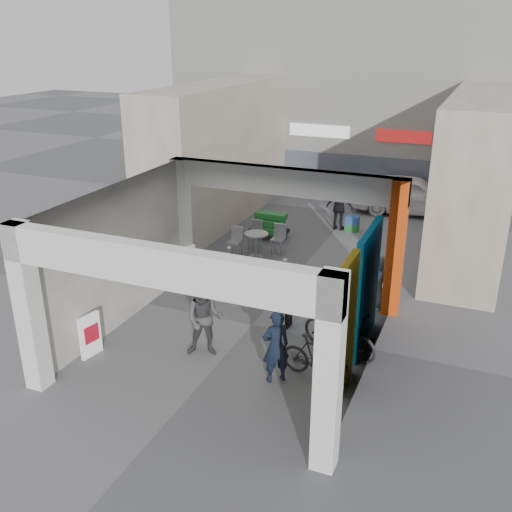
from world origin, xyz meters
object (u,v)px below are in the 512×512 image
at_px(man_crates, 340,208).
at_px(white_van, 411,194).
at_px(cafe_set, 256,243).
at_px(bicycle_rear, 317,359).
at_px(bicycle_front, 340,333).
at_px(man_with_dog, 276,347).
at_px(man_elderly, 376,281).
at_px(border_collie, 284,318).
at_px(man_back_turned, 205,319).
at_px(produce_stand, 269,229).

xyz_separation_m(man_crates, white_van, (2.05, 3.04, -0.07)).
bearing_deg(cafe_set, bicycle_rear, -57.54).
height_order(bicycle_front, white_van, white_van).
height_order(man_with_dog, man_elderly, man_with_dog).
relative_size(bicycle_front, white_van, 0.43).
bearing_deg(bicycle_rear, white_van, 10.93).
distance_m(border_collie, bicycle_rear, 2.29).
height_order(bicycle_front, bicycle_rear, bicycle_front).
bearing_deg(man_with_dog, white_van, -134.93).
bearing_deg(bicycle_rear, bicycle_front, 3.53).
distance_m(man_elderly, white_van, 8.75).
bearing_deg(border_collie, man_with_dog, -69.48).
bearing_deg(man_back_turned, white_van, 59.18).
relative_size(cafe_set, man_with_dog, 0.99).
distance_m(bicycle_front, bicycle_rear, 1.22).
xyz_separation_m(cafe_set, man_back_turned, (1.34, -6.16, 0.54)).
bearing_deg(man_elderly, cafe_set, 157.45).
bearing_deg(border_collie, white_van, 87.45).
xyz_separation_m(man_with_dog, man_crates, (-1.29, 9.83, 0.03)).
height_order(cafe_set, man_with_dog, man_with_dog).
xyz_separation_m(cafe_set, bicycle_rear, (3.92, -6.16, 0.15)).
xyz_separation_m(cafe_set, man_elderly, (4.35, -2.39, 0.40)).
distance_m(produce_stand, man_back_turned, 7.82).
distance_m(cafe_set, man_crates, 3.82).
relative_size(man_back_turned, man_crates, 1.06).
relative_size(man_with_dog, man_crates, 0.97).
relative_size(man_with_dog, white_van, 0.36).
bearing_deg(bicycle_front, produce_stand, 52.44).
distance_m(man_with_dog, white_van, 12.90).
bearing_deg(man_with_dog, man_back_turned, -53.09).
bearing_deg(bicycle_front, man_with_dog, 168.85).
bearing_deg(white_van, man_crates, 138.96).
xyz_separation_m(produce_stand, man_elderly, (4.50, -3.90, 0.40)).
distance_m(cafe_set, bicycle_front, 6.41).
bearing_deg(bicycle_front, man_back_turned, 133.10).
distance_m(man_with_dog, man_crates, 9.92).
bearing_deg(cafe_set, produce_stand, 95.67).
xyz_separation_m(produce_stand, bicycle_front, (4.22, -6.45, 0.16)).
bearing_deg(man_crates, man_back_turned, 88.49).
distance_m(produce_stand, bicycle_rear, 8.67).
xyz_separation_m(cafe_set, man_with_dog, (3.15, -6.52, 0.46)).
bearing_deg(man_with_dog, produce_stand, -109.24).
height_order(man_elderly, bicycle_rear, man_elderly).
xyz_separation_m(border_collie, man_back_turned, (-1.19, -1.81, 0.61)).
relative_size(cafe_set, man_elderly, 1.07).
distance_m(man_with_dog, bicycle_front, 1.85).
height_order(cafe_set, bicycle_rear, bicycle_rear).
distance_m(man_with_dog, man_back_turned, 1.85).
relative_size(produce_stand, bicycle_front, 0.69).
xyz_separation_m(man_elderly, white_van, (-0.44, 8.74, 0.02)).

